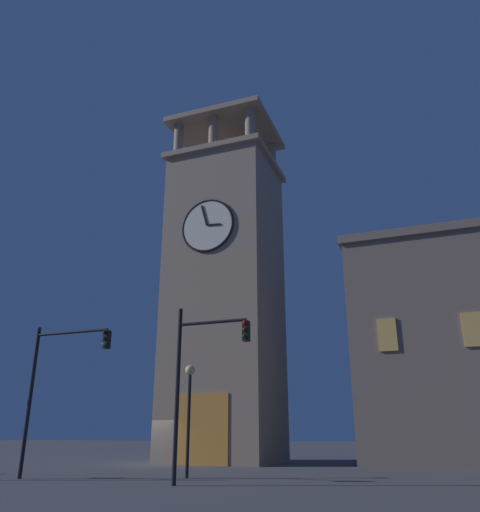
{
  "coord_description": "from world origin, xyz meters",
  "views": [
    {
      "loc": [
        -16.2,
        27.72,
        1.71
      ],
      "look_at": [
        -4.29,
        -3.85,
        13.63
      ],
      "focal_mm": 35.43,
      "sensor_mm": 36.0,
      "label": 1
    }
  ],
  "objects_px": {
    "traffic_signal_near": "(55,373)",
    "street_lamp": "(189,396)",
    "traffic_signal_mid": "(199,367)",
    "clocktower": "(225,294)"
  },
  "relations": [
    {
      "from": "clocktower",
      "to": "traffic_signal_mid",
      "type": "xyz_separation_m",
      "value": [
        -4.87,
        14.3,
        -6.92
      ]
    },
    {
      "from": "traffic_signal_near",
      "to": "street_lamp",
      "type": "height_order",
      "value": "traffic_signal_near"
    },
    {
      "from": "traffic_signal_near",
      "to": "street_lamp",
      "type": "relative_size",
      "value": 1.35
    },
    {
      "from": "traffic_signal_near",
      "to": "traffic_signal_mid",
      "type": "bearing_deg",
      "value": 176.92
    },
    {
      "from": "traffic_signal_mid",
      "to": "street_lamp",
      "type": "bearing_deg",
      "value": -58.92
    },
    {
      "from": "clocktower",
      "to": "street_lamp",
      "type": "bearing_deg",
      "value": 105.02
    },
    {
      "from": "street_lamp",
      "to": "traffic_signal_mid",
      "type": "bearing_deg",
      "value": 121.08
    },
    {
      "from": "clocktower",
      "to": "street_lamp",
      "type": "xyz_separation_m",
      "value": [
        -3.01,
        11.21,
        -7.72
      ]
    },
    {
      "from": "clocktower",
      "to": "traffic_signal_near",
      "type": "distance_m",
      "value": 15.64
    },
    {
      "from": "traffic_signal_mid",
      "to": "street_lamp",
      "type": "distance_m",
      "value": 3.7
    }
  ]
}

